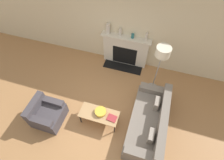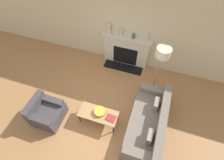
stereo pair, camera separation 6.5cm
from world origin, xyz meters
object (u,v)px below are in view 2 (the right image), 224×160
Objects in this scene: fireplace at (126,51)px; mantel_vase_left at (109,29)px; mantel_vase_center_left at (121,32)px; mantel_vase_right at (147,37)px; mantel_vase_center_right at (133,36)px; couch at (148,123)px; bowl at (100,111)px; book at (111,118)px; floor_lamp at (162,57)px; coffee_table at (98,114)px; armchair_near at (46,113)px.

fireplace is 0.99m from mantel_vase_left.
mantel_vase_right is (0.84, 0.00, 0.02)m from mantel_vase_center_left.
mantel_vase_left is 2.31× the size of mantel_vase_center_right.
mantel_vase_left is at bearing 180.00° from mantel_vase_center_right.
mantel_vase_right is at bearing -164.06° from couch.
book is at bearing -11.51° from bowl.
mantel_vase_left reaches higher than fireplace.
bowl is 1.16× the size of book.
couch is 7.78× the size of book.
mantel_vase_center_left is at bearing 176.21° from fireplace.
couch is 1.36m from bowl.
couch is 6.70× the size of bowl.
couch reaches higher than bowl.
floor_lamp reaches higher than mantel_vase_center_left.
couch is at bearing 9.27° from coffee_table.
mantel_vase_center_left reaches higher than fireplace.
book is at bearing -70.01° from mantel_vase_left.
couch is 2.89m from mantel_vase_center_left.
couch is 1.38m from coffee_table.
bowl is at bearing -105.67° from mantel_vase_right.
floor_lamp reaches higher than mantel_vase_center_right.
mantel_vase_center_left reaches higher than book.
mantel_vase_center_left is 0.87× the size of mantel_vase_right.
mantel_vase_right is (0.43, 0.00, 0.07)m from mantel_vase_center_right.
fireplace is at bearing -28.13° from armchair_near.
armchair_near is at bearing -114.58° from mantel_vase_center_left.
fireplace reaches higher than bowl.
coffee_table is 0.10m from bowl.
mantel_vase_center_left is at bearing 107.70° from book.
mantel_vase_left reaches higher than armchair_near.
bowl is (1.47, 0.43, 0.18)m from armchair_near.
bowl reaches higher than coffee_table.
coffee_table is at bearing -75.33° from armchair_near.
mantel_vase_center_right is (-0.09, 2.52, 0.81)m from book.
couch is at bearing -77.93° from armchair_near.
mantel_vase_center_right is (-1.08, 2.27, 0.94)m from couch.
book is 0.15× the size of floor_lamp.
mantel_vase_center_left is (-1.49, 2.27, 0.98)m from couch.
couch is at bearing -50.05° from mantel_vase_left.
fireplace is 0.94× the size of floor_lamp.
bowl is at bearing 174.88° from book.
mantel_vase_right is (0.69, 2.45, 0.84)m from bowl.
floor_lamp is at bearing 67.80° from book.
mantel_vase_left is at bearing 116.39° from book.
mantel_vase_center_left is (-1.39, 0.89, -0.18)m from floor_lamp.
armchair_near is at bearing -162.54° from book.
mantel_vase_right is (0.71, 2.49, 0.93)m from coffee_table.
couch is 14.43× the size of mantel_vase_center_right.
fireplace reaches higher than coffee_table.
armchair_near is 0.46× the size of floor_lamp.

